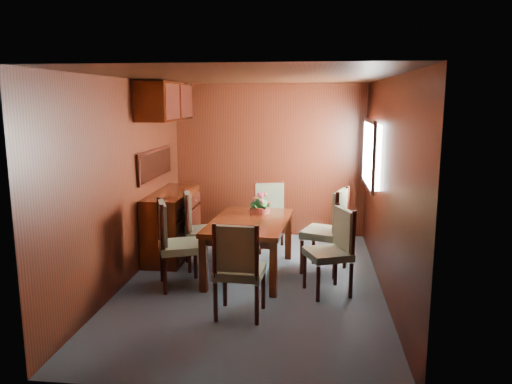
# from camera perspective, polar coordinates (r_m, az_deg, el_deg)

# --- Properties ---
(ground) EXTENTS (4.50, 4.50, 0.00)m
(ground) POSITION_cam_1_polar(r_m,az_deg,el_deg) (6.02, -0.37, -10.46)
(ground) COLOR #364149
(ground) RESTS_ON ground
(room_shell) EXTENTS (3.06, 4.52, 2.41)m
(room_shell) POSITION_cam_1_polar(r_m,az_deg,el_deg) (5.98, -1.00, 5.49)
(room_shell) COLOR black
(room_shell) RESTS_ON ground
(sideboard) EXTENTS (0.48, 1.40, 0.90)m
(sideboard) POSITION_cam_1_polar(r_m,az_deg,el_deg) (7.06, -9.51, -3.58)
(sideboard) COLOR #351206
(sideboard) RESTS_ON ground
(dining_table) EXTENTS (1.02, 1.54, 0.69)m
(dining_table) POSITION_cam_1_polar(r_m,az_deg,el_deg) (6.18, -0.71, -4.11)
(dining_table) COLOR #351206
(dining_table) RESTS_ON ground
(chair_left_near) EXTENTS (0.62, 0.63, 1.03)m
(chair_left_near) POSITION_cam_1_polar(r_m,az_deg,el_deg) (5.84, -9.45, -5.35)
(chair_left_near) COLOR black
(chair_left_near) RESTS_ON ground
(chair_left_far) EXTENTS (0.58, 0.59, 1.00)m
(chair_left_far) POSITION_cam_1_polar(r_m,az_deg,el_deg) (6.49, -6.77, -3.82)
(chair_left_far) COLOR black
(chair_left_far) RESTS_ON ground
(chair_right_near) EXTENTS (0.59, 0.60, 0.99)m
(chair_right_near) POSITION_cam_1_polar(r_m,az_deg,el_deg) (5.67, 8.93, -6.10)
(chair_right_near) COLOR black
(chair_right_near) RESTS_ON ground
(chair_right_far) EXTENTS (0.63, 0.64, 1.08)m
(chair_right_far) POSITION_cam_1_polar(r_m,az_deg,el_deg) (6.31, 8.53, -3.87)
(chair_right_far) COLOR black
(chair_right_far) RESTS_ON ground
(chair_head) EXTENTS (0.50, 0.48, 1.00)m
(chair_head) POSITION_cam_1_polar(r_m,az_deg,el_deg) (4.96, -2.03, -8.35)
(chair_head) COLOR black
(chair_head) RESTS_ON ground
(chair_foot) EXTENTS (0.56, 0.54, 0.97)m
(chair_foot) POSITION_cam_1_polar(r_m,az_deg,el_deg) (7.25, 1.69, -2.34)
(chair_foot) COLOR black
(chair_foot) RESTS_ON ground
(flower_centerpiece) EXTENTS (0.28, 0.28, 0.28)m
(flower_centerpiece) POSITION_cam_1_polar(r_m,az_deg,el_deg) (6.52, 0.44, -1.22)
(flower_centerpiece) COLOR #AB4734
(flower_centerpiece) RESTS_ON dining_table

